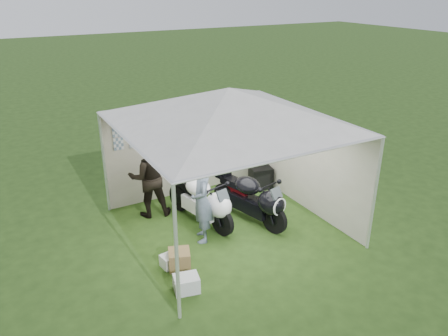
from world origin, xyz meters
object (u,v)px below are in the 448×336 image
at_px(canopy_tent, 228,109).
at_px(crate_2, 170,261).
at_px(equipment_box, 261,177).
at_px(motorcycle_white, 203,200).
at_px(motorcycle_black, 253,198).
at_px(person_blue_jacket, 202,201).
at_px(crate_1, 179,259).
at_px(paddock_stand, 223,201).
at_px(person_dark_jacket, 149,177).
at_px(crate_0, 186,284).

distance_m(canopy_tent, crate_2, 3.02).
distance_m(equipment_box, crate_2, 3.88).
distance_m(motorcycle_white, motorcycle_black, 1.06).
relative_size(motorcycle_white, person_blue_jacket, 1.18).
bearing_deg(crate_2, crate_1, -42.08).
bearing_deg(crate_2, paddock_stand, 38.61).
xyz_separation_m(motorcycle_white, person_blue_jacket, (-0.29, -0.55, 0.30)).
distance_m(canopy_tent, person_dark_jacket, 2.44).
distance_m(canopy_tent, paddock_stand, 2.59).
bearing_deg(motorcycle_white, crate_2, -150.82).
distance_m(canopy_tent, motorcycle_white, 2.08).
bearing_deg(paddock_stand, canopy_tent, -112.40).
relative_size(person_blue_jacket, crate_0, 4.16).
bearing_deg(equipment_box, paddock_stand, -161.24).
bearing_deg(person_blue_jacket, crate_0, -17.02).
bearing_deg(crate_1, crate_2, 137.92).
height_order(motorcycle_white, equipment_box, motorcycle_white).
height_order(paddock_stand, equipment_box, equipment_box).
bearing_deg(motorcycle_black, person_dark_jacket, 128.56).
bearing_deg(paddock_stand, crate_0, -130.27).
height_order(paddock_stand, person_blue_jacket, person_blue_jacket).
xyz_separation_m(crate_0, crate_1, (0.16, 0.66, 0.03)).
relative_size(motorcycle_white, crate_0, 4.89).
bearing_deg(person_blue_jacket, motorcycle_white, 171.31).
relative_size(motorcycle_black, crate_0, 4.91).
bearing_deg(person_blue_jacket, equipment_box, 140.99).
relative_size(crate_0, crate_2, 1.31).
bearing_deg(crate_0, person_blue_jacket, 53.96).
bearing_deg(paddock_stand, crate_2, -141.39).
relative_size(equipment_box, crate_0, 1.28).
height_order(canopy_tent, crate_2, canopy_tent).
height_order(motorcycle_white, crate_0, motorcycle_white).
height_order(equipment_box, crate_0, equipment_box).
height_order(equipment_box, crate_1, equipment_box).
relative_size(paddock_stand, equipment_box, 0.74).
xyz_separation_m(canopy_tent, motorcycle_black, (0.58, -0.07, -2.00)).
bearing_deg(person_dark_jacket, equipment_box, -166.16).
relative_size(person_dark_jacket, crate_0, 4.39).
xyz_separation_m(canopy_tent, crate_1, (-1.48, -0.84, -2.40)).
bearing_deg(crate_1, paddock_stand, 42.72).
relative_size(person_blue_jacket, equipment_box, 3.24).
bearing_deg(crate_0, motorcycle_white, 56.27).
distance_m(motorcycle_black, person_dark_jacket, 2.30).
xyz_separation_m(equipment_box, crate_2, (-3.31, -2.02, -0.15)).
bearing_deg(motorcycle_black, person_blue_jacket, 170.78).
relative_size(motorcycle_white, paddock_stand, 5.13).
height_order(motorcycle_black, person_dark_jacket, person_dark_jacket).
height_order(motorcycle_black, equipment_box, motorcycle_black).
height_order(paddock_stand, person_dark_jacket, person_dark_jacket).
height_order(motorcycle_white, motorcycle_black, motorcycle_black).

